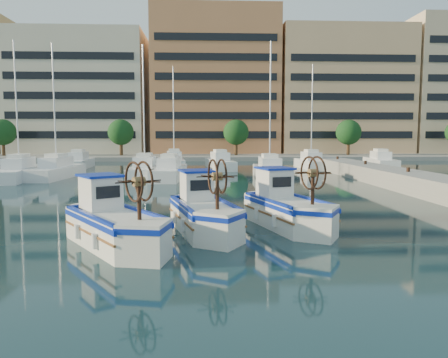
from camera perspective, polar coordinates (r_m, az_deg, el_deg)
ground at (r=15.90m, az=1.51°, el=-7.77°), size 300.00×300.00×0.00m
waterfront at (r=81.47m, az=4.73°, el=10.91°), size 180.00×40.00×25.60m
yacht_marina at (r=43.62m, az=-4.90°, el=1.52°), size 39.65×23.03×11.50m
fishing_boat_a at (r=15.20m, az=-14.24°, el=-5.43°), size 4.11×4.83×2.96m
fishing_boat_b at (r=16.93m, az=-2.74°, el=-4.16°), size 2.93×4.83×2.92m
fishing_boat_c at (r=18.00m, az=8.12°, el=-3.57°), size 3.16×4.91×2.98m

